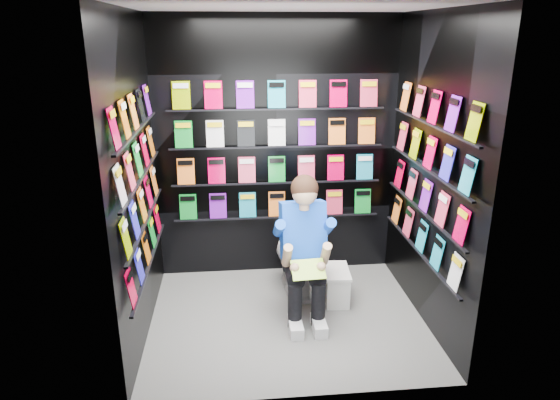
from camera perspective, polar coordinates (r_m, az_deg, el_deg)
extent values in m
plane|color=slate|center=(4.57, 0.82, -13.43)|extent=(2.40, 2.40, 0.00)
plane|color=white|center=(3.87, 1.02, 21.24)|extent=(2.40, 2.40, 0.00)
cube|color=black|center=(4.99, -0.41, 5.64)|extent=(2.40, 0.04, 2.60)
cube|color=black|center=(3.09, 3.03, -2.77)|extent=(2.40, 0.04, 2.60)
cube|color=black|center=(4.07, -16.12, 1.86)|extent=(0.04, 2.00, 2.60)
cube|color=black|center=(4.33, 16.92, 2.76)|extent=(0.04, 2.00, 2.60)
imported|color=white|center=(4.87, 1.88, -6.34)|extent=(0.47, 0.78, 0.73)
cube|color=silver|center=(4.81, 6.44, -9.77)|extent=(0.24, 0.40, 0.29)
cube|color=silver|center=(4.74, 6.50, -8.09)|extent=(0.26, 0.42, 0.03)
cube|color=green|center=(4.13, 3.24, -7.93)|extent=(0.29, 0.18, 0.12)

